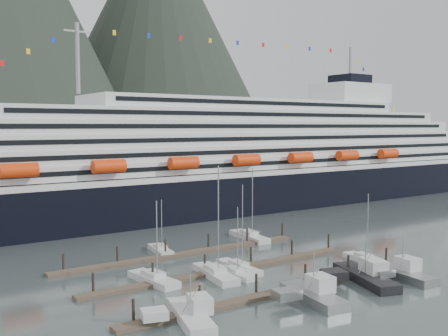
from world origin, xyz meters
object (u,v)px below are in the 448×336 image
Objects in this scene: sailboat_d at (239,268)px; sailboat_g at (249,237)px; sailboat_b at (215,274)px; sailboat_c at (234,274)px; cruise_ship at (223,165)px; sailboat_a at (154,280)px; sailboat_f at (160,250)px; trawler_a at (190,315)px; trawler_d at (402,273)px; trawler_b at (312,295)px; trawler_c at (364,276)px; sailboat_h at (364,259)px.

sailboat_g is at bearing -40.23° from sailboat_d.
sailboat_b is at bearing 103.89° from sailboat_d.
cruise_ship is at bearing -37.34° from sailboat_c.
sailboat_f is (9.34, 15.78, -0.04)m from sailboat_a.
trawler_a is 1.04× the size of trawler_d.
sailboat_a is 23.40m from trawler_b.
trawler_c is at bearing -72.39° from trawler_b.
trawler_b is 0.81× the size of trawler_c.
trawler_b is at bearing 160.41° from sailboat_g.
sailboat_d is at bearing -52.57° from sailboat_c.
sailboat_b is (-37.82, -53.50, -11.58)m from cruise_ship.
trawler_b is (13.43, -19.15, 0.47)m from sailboat_a.
cruise_ship is at bearing -30.83° from sailboat_d.
trawler_d is (17.49, -17.63, 0.45)m from sailboat_d.
trawler_b is (1.72, -15.27, 0.51)m from sailboat_c.
trawler_c reaches higher than trawler_a.
sailboat_d reaches higher than trawler_c.
sailboat_g is 25.62m from sailboat_h.
sailboat_d is 17.61m from trawler_b.
sailboat_b is at bearing -171.76° from sailboat_f.
sailboat_b reaches higher than trawler_b.
trawler_c is at bearing -130.47° from sailboat_a.
trawler_d is (20.06, -15.31, 0.47)m from sailboat_c.
sailboat_c reaches higher than trawler_d.
sailboat_f is 0.87× the size of trawler_a.
sailboat_h is at bearing -64.41° from trawler_a.
sailboat_h is 38.83m from trawler_a.
sailboat_h is at bearing -107.74° from sailboat_c.
sailboat_b is 1.50× the size of trawler_a.
sailboat_c is at bearing -122.75° from cruise_ship.
cruise_ship reaches higher than trawler_b.
sailboat_d is at bearing -154.89° from sailboat_f.
sailboat_b is 1.46× the size of sailboat_h.
cruise_ship is 62.31m from sailboat_h.
cruise_ship is 14.82× the size of sailboat_d.
cruise_ship reaches higher than trawler_c.
sailboat_b is at bearing -125.26° from cruise_ship.
cruise_ship is 16.49× the size of sailboat_a.
sailboat_h reaches higher than trawler_d.
sailboat_c is 19.36m from trawler_c.
trawler_b is at bearing -156.37° from sailboat_b.
sailboat_g is at bearing -116.36° from cruise_ship.
trawler_a is (-50.25, -66.83, -11.22)m from cruise_ship.
sailboat_c is 15.37m from trawler_b.
cruise_ship is 18.54× the size of trawler_d.
trawler_a is at bearing -126.94° from cruise_ship.
trawler_c is (-21.00, -67.85, -11.15)m from cruise_ship.
trawler_c is (25.84, -17.12, 0.46)m from sailboat_a.
sailboat_h is (34.82, -9.29, -0.02)m from sailboat_a.
trawler_d is at bearing -128.09° from sailboat_a.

